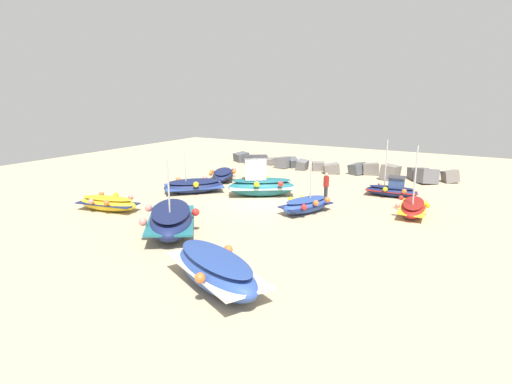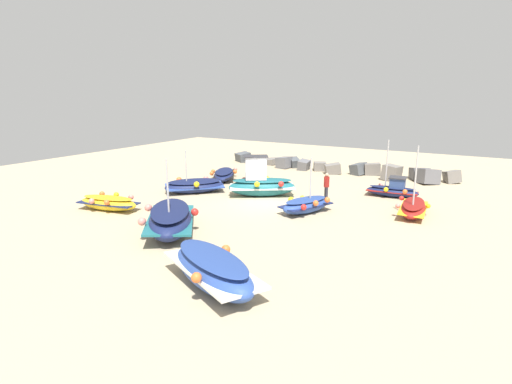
{
  "view_description": "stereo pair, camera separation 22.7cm",
  "coord_description": "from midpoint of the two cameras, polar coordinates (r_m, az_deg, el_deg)",
  "views": [
    {
      "loc": [
        10.99,
        -20.16,
        6.26
      ],
      "look_at": [
        -0.02,
        -1.27,
        0.9
      ],
      "focal_mm": 28.72,
      "sensor_mm": 36.0,
      "label": 1
    },
    {
      "loc": [
        11.18,
        -20.04,
        6.26
      ],
      "look_at": [
        -0.02,
        -1.27,
        0.9
      ],
      "focal_mm": 28.72,
      "sensor_mm": 36.0,
      "label": 2
    }
  ],
  "objects": [
    {
      "name": "ground_plane",
      "position": [
        23.79,
        1.31,
        -1.48
      ],
      "size": [
        51.58,
        51.58,
        0.0
      ],
      "primitive_type": "plane",
      "color": "tan"
    },
    {
      "name": "fishing_boat_0",
      "position": [
        18.98,
        -12.07,
        -3.76
      ],
      "size": [
        4.44,
        4.9,
        3.54
      ],
      "rotation": [
        0.0,
        0.0,
        2.24
      ],
      "color": "navy",
      "rests_on": "ground_plane"
    },
    {
      "name": "fishing_boat_1",
      "position": [
        30.07,
        -4.85,
        2.44
      ],
      "size": [
        3.14,
        3.82,
        0.83
      ],
      "rotation": [
        0.0,
        0.0,
        5.27
      ],
      "color": "navy",
      "rests_on": "ground_plane"
    },
    {
      "name": "fishing_boat_2",
      "position": [
        21.89,
        6.69,
        -1.77
      ],
      "size": [
        2.27,
        3.27,
        2.93
      ],
      "rotation": [
        0.0,
        0.0,
        4.33
      ],
      "color": "#2D4C9E",
      "rests_on": "ground_plane"
    },
    {
      "name": "fishing_boat_3",
      "position": [
        22.95,
        20.76,
        -1.99
      ],
      "size": [
        1.72,
        3.6,
        3.71
      ],
      "rotation": [
        0.0,
        0.0,
        1.66
      ],
      "color": "maroon",
      "rests_on": "ground_plane"
    },
    {
      "name": "fishing_boat_4",
      "position": [
        23.56,
        -20.18,
        -1.45
      ],
      "size": [
        3.63,
        1.96,
        0.85
      ],
      "rotation": [
        0.0,
        0.0,
        0.2
      ],
      "color": "gold",
      "rests_on": "ground_plane"
    },
    {
      "name": "fishing_boat_5",
      "position": [
        13.69,
        -6.14,
        -10.67
      ],
      "size": [
        4.71,
        3.4,
        1.17
      ],
      "rotation": [
        0.0,
        0.0,
        5.84
      ],
      "color": "#2D4C9E",
      "rests_on": "ground_plane"
    },
    {
      "name": "fishing_boat_6",
      "position": [
        26.42,
        -8.89,
        0.86
      ],
      "size": [
        3.78,
        3.88,
        2.77
      ],
      "rotation": [
        0.0,
        0.0,
        0.82
      ],
      "color": "navy",
      "rests_on": "ground_plane"
    },
    {
      "name": "fishing_boat_7",
      "position": [
        25.14,
        0.38,
        1.22
      ],
      "size": [
        4.23,
        3.5,
        2.53
      ],
      "rotation": [
        0.0,
        0.0,
        3.73
      ],
      "color": "#1E6670",
      "rests_on": "ground_plane"
    },
    {
      "name": "fishing_boat_8",
      "position": [
        26.41,
        18.18,
        0.34
      ],
      "size": [
        3.18,
        1.73,
        3.5
      ],
      "rotation": [
        0.0,
        0.0,
        0.08
      ],
      "color": "navy",
      "rests_on": "ground_plane"
    },
    {
      "name": "person_walking",
      "position": [
        24.17,
        9.47,
        0.98
      ],
      "size": [
        0.32,
        0.32,
        1.7
      ],
      "rotation": [
        0.0,
        0.0,
        0.85
      ],
      "color": "#2D2D38",
      "rests_on": "ground_plane"
    },
    {
      "name": "breakwater_rocks",
      "position": [
        33.11,
        11.44,
        3.36
      ],
      "size": [
        19.1,
        2.94,
        1.28
      ],
      "color": "#4C5156",
      "rests_on": "ground_plane"
    }
  ]
}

